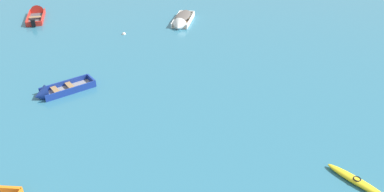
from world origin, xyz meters
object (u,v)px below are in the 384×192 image
Objects in this scene: rowboat_deep_blue_cluster_outer at (53,92)px; kayak_yellow_midfield_left at (357,181)px; rowboat_white_near_camera at (182,21)px; rowboat_red_center at (37,14)px; mooring_buoy_between_boats_left at (124,34)px.

kayak_yellow_midfield_left is at bearing -11.30° from rowboat_deep_blue_cluster_outer.
rowboat_red_center is (-14.19, -1.33, -0.14)m from rowboat_white_near_camera.
rowboat_red_center is 10.23m from mooring_buoy_between_boats_left.
rowboat_red_center is (-9.69, 12.98, 0.01)m from rowboat_deep_blue_cluster_outer.
rowboat_white_near_camera reaches higher than kayak_yellow_midfield_left.
rowboat_deep_blue_cluster_outer is 0.85× the size of rowboat_red_center.
rowboat_red_center is 1.56× the size of kayak_yellow_midfield_left.
rowboat_red_center is 13.12× the size of mooring_buoy_between_boats_left.
rowboat_deep_blue_cluster_outer is 0.87× the size of rowboat_white_near_camera.
rowboat_white_near_camera is 14.25m from rowboat_red_center.
rowboat_white_near_camera reaches higher than mooring_buoy_between_boats_left.
mooring_buoy_between_boats_left is at bearing 141.24° from kayak_yellow_midfield_left.
rowboat_deep_blue_cluster_outer is 11.15× the size of mooring_buoy_between_boats_left.
rowboat_red_center is at bearing 167.43° from mooring_buoy_between_boats_left.
rowboat_deep_blue_cluster_outer is at bearing -107.45° from rowboat_white_near_camera.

